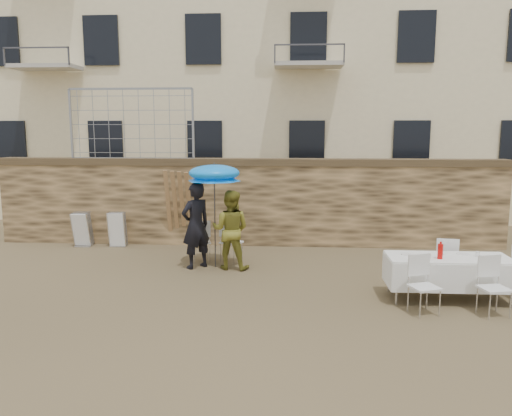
# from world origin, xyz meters

# --- Properties ---
(ground) EXTENTS (80.00, 80.00, 0.00)m
(ground) POSITION_xyz_m (0.00, 0.00, 0.00)
(ground) COLOR brown
(ground) RESTS_ON ground
(stone_wall) EXTENTS (13.00, 0.50, 2.20)m
(stone_wall) POSITION_xyz_m (0.00, 5.00, 1.10)
(stone_wall) COLOR olive
(stone_wall) RESTS_ON ground
(apartment_building) EXTENTS (20.00, 8.00, 15.00)m
(apartment_building) POSITION_xyz_m (0.00, 12.00, 7.50)
(apartment_building) COLOR beige
(apartment_building) RESTS_ON ground
(chain_link_fence) EXTENTS (3.20, 0.06, 1.80)m
(chain_link_fence) POSITION_xyz_m (-3.00, 5.00, 3.10)
(chain_link_fence) COLOR gray
(chain_link_fence) RESTS_ON stone_wall
(man_suit) EXTENTS (0.80, 0.79, 1.87)m
(man_suit) POSITION_xyz_m (-0.93, 2.65, 0.93)
(man_suit) COLOR black
(man_suit) RESTS_ON ground
(woman_dress) EXTENTS (0.91, 0.76, 1.70)m
(woman_dress) POSITION_xyz_m (-0.18, 2.65, 0.85)
(woman_dress) COLOR #A9A233
(woman_dress) RESTS_ON ground
(umbrella) EXTENTS (1.14, 1.14, 2.11)m
(umbrella) POSITION_xyz_m (-0.53, 2.75, 2.00)
(umbrella) COLOR #3F3F44
(umbrella) RESTS_ON ground
(couple_chair_left) EXTENTS (0.60, 0.60, 0.96)m
(couple_chair_left) POSITION_xyz_m (-0.93, 3.20, 0.48)
(couple_chair_left) COLOR white
(couple_chair_left) RESTS_ON ground
(couple_chair_right) EXTENTS (0.64, 0.64, 0.96)m
(couple_chair_right) POSITION_xyz_m (-0.23, 3.20, 0.48)
(couple_chair_right) COLOR white
(couple_chair_right) RESTS_ON ground
(banquet_table) EXTENTS (2.10, 0.85, 0.78)m
(banquet_table) POSITION_xyz_m (3.87, 0.91, 0.73)
(banquet_table) COLOR white
(banquet_table) RESTS_ON ground
(soda_bottle) EXTENTS (0.09, 0.09, 0.26)m
(soda_bottle) POSITION_xyz_m (3.67, 0.76, 0.91)
(soda_bottle) COLOR red
(soda_bottle) RESTS_ON banquet_table
(table_chair_front_left) EXTENTS (0.62, 0.62, 0.96)m
(table_chair_front_left) POSITION_xyz_m (3.27, 0.16, 0.48)
(table_chair_front_left) COLOR white
(table_chair_front_left) RESTS_ON ground
(table_chair_front_right) EXTENTS (0.58, 0.58, 0.96)m
(table_chair_front_right) POSITION_xyz_m (4.37, 0.16, 0.48)
(table_chair_front_right) COLOR white
(table_chair_front_right) RESTS_ON ground
(table_chair_back) EXTENTS (0.56, 0.56, 0.96)m
(table_chair_back) POSITION_xyz_m (4.07, 1.71, 0.48)
(table_chair_back) COLOR white
(table_chair_back) RESTS_ON ground
(chair_stack_left) EXTENTS (0.46, 0.40, 0.92)m
(chair_stack_left) POSITION_xyz_m (-4.20, 4.54, 0.46)
(chair_stack_left) COLOR white
(chair_stack_left) RESTS_ON ground
(chair_stack_right) EXTENTS (0.46, 0.32, 0.92)m
(chair_stack_right) POSITION_xyz_m (-3.30, 4.54, 0.46)
(chair_stack_right) COLOR white
(chair_stack_right) RESTS_ON ground
(wood_planks) EXTENTS (0.70, 0.20, 2.00)m
(wood_planks) POSITION_xyz_m (-1.70, 4.61, 1.00)
(wood_planks) COLOR #A37749
(wood_planks) RESTS_ON ground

